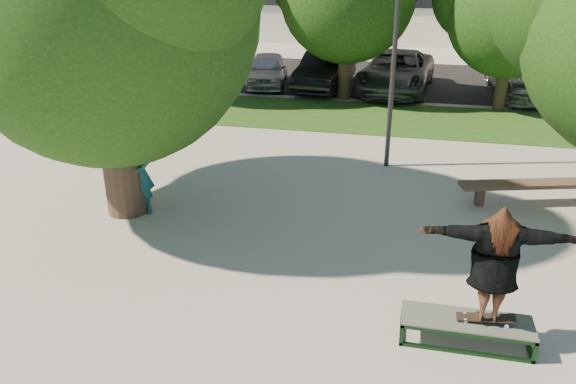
% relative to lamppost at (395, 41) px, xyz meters
% --- Properties ---
extents(ground, '(120.00, 120.00, 0.00)m').
position_rel_lamppost_xyz_m(ground, '(-1.00, -5.00, -3.15)').
color(ground, '#A6A299').
rests_on(ground, ground).
extents(grass_strip, '(30.00, 4.00, 0.02)m').
position_rel_lamppost_xyz_m(grass_strip, '(0.00, 4.50, -3.14)').
color(grass_strip, '#184513').
rests_on(grass_strip, ground).
extents(asphalt_strip, '(40.00, 8.00, 0.01)m').
position_rel_lamppost_xyz_m(asphalt_strip, '(-1.00, 11.00, -3.15)').
color(asphalt_strip, black).
rests_on(asphalt_strip, ground).
extents(bg_tree_right, '(5.04, 4.31, 5.43)m').
position_rel_lamppost_xyz_m(bg_tree_right, '(3.43, 6.57, 0.34)').
color(bg_tree_right, '#38281E').
rests_on(bg_tree_right, ground).
extents(lamppost, '(0.25, 0.15, 6.11)m').
position_rel_lamppost_xyz_m(lamppost, '(0.00, 0.00, 0.00)').
color(lamppost, '#2D2D30').
rests_on(lamppost, ground).
extents(grind_box, '(1.80, 0.60, 0.38)m').
position_rel_lamppost_xyz_m(grind_box, '(1.50, -6.98, -2.96)').
color(grind_box, black).
rests_on(grind_box, ground).
extents(skater_rig, '(2.10, 0.67, 1.76)m').
position_rel_lamppost_xyz_m(skater_rig, '(1.74, -6.98, -1.86)').
color(skater_rig, white).
rests_on(skater_rig, grind_box).
extents(bystander, '(0.78, 0.65, 1.83)m').
position_rel_lamppost_xyz_m(bystander, '(-4.89, -4.00, -2.24)').
color(bystander, '#18555E').
rests_on(bystander, ground).
extents(bench, '(3.32, 1.35, 0.51)m').
position_rel_lamppost_xyz_m(bench, '(3.29, -1.72, -2.72)').
color(bench, brown).
rests_on(bench, ground).
extents(car_silver_a, '(2.20, 4.06, 1.31)m').
position_rel_lamppost_xyz_m(car_silver_a, '(-5.38, 8.54, -2.49)').
color(car_silver_a, '#ACACB1').
rests_on(car_silver_a, asphalt_strip).
extents(car_dark, '(2.03, 4.73, 1.51)m').
position_rel_lamppost_xyz_m(car_dark, '(-2.96, 8.50, -2.39)').
color(car_dark, black).
rests_on(car_dark, asphalt_strip).
extents(car_grey, '(3.06, 5.78, 1.55)m').
position_rel_lamppost_xyz_m(car_grey, '(-0.15, 8.65, -2.38)').
color(car_grey, '#5B5A5F').
rests_on(car_grey, asphalt_strip).
extents(car_silver_b, '(2.60, 5.62, 1.59)m').
position_rel_lamppost_xyz_m(car_silver_b, '(4.64, 9.08, -2.36)').
color(car_silver_b, '#A7A7AC').
rests_on(car_silver_b, asphalt_strip).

